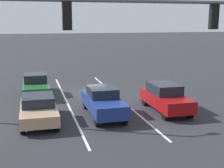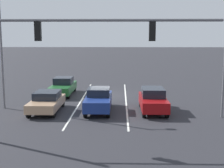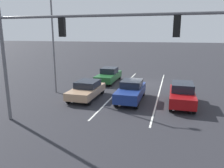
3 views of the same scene
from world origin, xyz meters
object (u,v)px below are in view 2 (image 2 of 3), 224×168
Objects in this scene: car_tan_rightlane_front at (47,101)px; traffic_signal_gantry at (44,44)px; car_navy_midlane_front at (99,100)px; car_darkgreen_rightlane_second at (63,86)px; street_lamp_right_shoulder at (3,38)px; car_maroon_leftlane_front at (153,100)px; street_lamp_left_shoulder at (222,46)px.

car_tan_rightlane_front is 6.97m from traffic_signal_gantry.
car_navy_midlane_front is (-3.60, -0.26, 0.09)m from car_tan_rightlane_front.
car_darkgreen_rightlane_second is 0.53× the size of street_lamp_right_shoulder.
car_navy_midlane_front is at bearing -0.87° from car_maroon_leftlane_front.
car_tan_rightlane_front is 6.34m from car_darkgreen_rightlane_second.
street_lamp_right_shoulder is (4.47, -6.41, 0.27)m from traffic_signal_gantry.
car_darkgreen_rightlane_second is at bearing -39.62° from car_maroon_leftlane_front.
car_navy_midlane_front is at bearing -175.91° from car_tan_rightlane_front.
car_maroon_leftlane_front is at bearing 176.12° from street_lamp_right_shoulder.
street_lamp_right_shoulder is at bearing -5.56° from car_navy_midlane_front.
traffic_signal_gantry reaches higher than car_darkgreen_rightlane_second.
car_tan_rightlane_front is 1.00× the size of car_maroon_leftlane_front.
car_navy_midlane_front reaches higher than car_tan_rightlane_front.
car_maroon_leftlane_front reaches higher than car_navy_midlane_front.
car_navy_midlane_front is 8.06m from street_lamp_right_shoulder.
street_lamp_left_shoulder is (-11.50, 1.24, 3.86)m from car_tan_rightlane_front.
car_maroon_leftlane_front reaches higher than car_tan_rightlane_front.
traffic_signal_gantry is at bearing 102.99° from car_tan_rightlane_front.
car_darkgreen_rightlane_second is 0.60× the size of street_lamp_left_shoulder.
car_tan_rightlane_front is 5.50m from street_lamp_right_shoulder.
traffic_signal_gantry is at bearing 22.56° from street_lamp_left_shoulder.
car_darkgreen_rightlane_second is 7.64m from street_lamp_right_shoulder.
car_darkgreen_rightlane_second is 0.37× the size of traffic_signal_gantry.
street_lamp_right_shoulder is at bearing -16.03° from car_tan_rightlane_front.
car_tan_rightlane_front is 12.20m from street_lamp_left_shoulder.
traffic_signal_gantry is (-1.28, 11.83, 4.08)m from car_darkgreen_rightlane_second.
car_maroon_leftlane_front is 5.74m from street_lamp_left_shoulder.
street_lamp_left_shoulder is at bearing 169.30° from car_navy_midlane_front.
car_maroon_leftlane_front is at bearing -137.15° from traffic_signal_gantry.
car_navy_midlane_front is 7.07m from car_darkgreen_rightlane_second.
car_navy_midlane_front is 0.58× the size of street_lamp_left_shoulder.
car_maroon_leftlane_front is 0.33× the size of traffic_signal_gantry.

